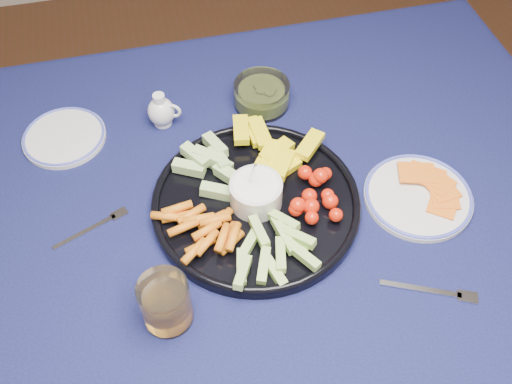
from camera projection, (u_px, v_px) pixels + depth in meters
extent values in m
plane|color=#522D1C|center=(216.00, 360.00, 1.69)|extent=(4.00, 4.00, 0.00)
cylinder|color=#452A17|center=(411.00, 137.00, 1.77)|extent=(0.07, 0.07, 0.70)
cube|color=#452A17|center=(196.00, 221.00, 1.12)|extent=(1.60, 1.00, 0.04)
cube|color=#0D1235|center=(195.00, 214.00, 1.10)|extent=(1.66, 1.06, 0.01)
cube|color=#0D1235|center=(166.00, 91.00, 1.53)|extent=(1.66, 0.01, 0.30)
cylinder|color=black|center=(256.00, 205.00, 1.10)|extent=(0.40, 0.40, 0.02)
torus|color=black|center=(256.00, 200.00, 1.09)|extent=(0.40, 0.40, 0.02)
cylinder|color=silver|center=(256.00, 193.00, 1.07)|extent=(0.10, 0.10, 0.05)
cylinder|color=white|center=(256.00, 186.00, 1.06)|extent=(0.09, 0.09, 0.01)
cylinder|color=silver|center=(163.00, 122.00, 1.25)|extent=(0.04, 0.04, 0.01)
ellipsoid|color=silver|center=(161.00, 112.00, 1.22)|extent=(0.06, 0.06, 0.07)
cylinder|color=silver|center=(159.00, 100.00, 1.20)|extent=(0.03, 0.03, 0.03)
torus|color=silver|center=(173.00, 111.00, 1.21)|extent=(0.04, 0.02, 0.04)
torus|color=#454EC2|center=(160.00, 104.00, 1.21)|extent=(0.03, 0.03, 0.00)
cylinder|color=white|center=(262.00, 95.00, 1.26)|extent=(0.12, 0.12, 0.06)
cylinder|color=#53641C|center=(262.00, 98.00, 1.27)|extent=(0.10, 0.10, 0.03)
cylinder|color=silver|center=(418.00, 197.00, 1.12)|extent=(0.21, 0.21, 0.01)
torus|color=#454EC2|center=(419.00, 195.00, 1.11)|extent=(0.21, 0.21, 0.01)
cylinder|color=white|center=(166.00, 303.00, 0.93)|extent=(0.08, 0.08, 0.10)
cylinder|color=#C38017|center=(167.00, 309.00, 0.94)|extent=(0.07, 0.07, 0.05)
cube|color=silver|center=(85.00, 232.00, 1.07)|extent=(0.12, 0.06, 0.00)
cube|color=silver|center=(119.00, 214.00, 1.10)|extent=(0.04, 0.03, 0.00)
cube|color=silver|center=(420.00, 289.00, 1.00)|extent=(0.13, 0.07, 0.00)
cube|color=silver|center=(467.00, 297.00, 0.99)|extent=(0.04, 0.03, 0.00)
cylinder|color=silver|center=(64.00, 137.00, 1.22)|extent=(0.18, 0.18, 0.01)
torus|color=#454EC2|center=(64.00, 135.00, 1.21)|extent=(0.17, 0.17, 0.01)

